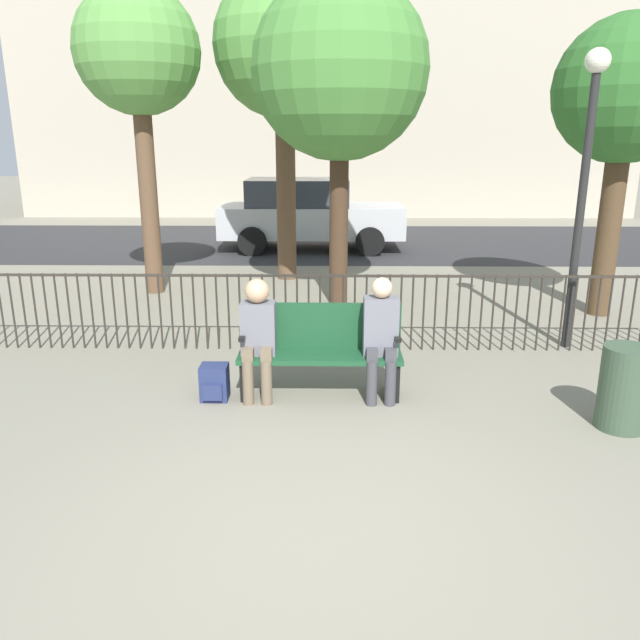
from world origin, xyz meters
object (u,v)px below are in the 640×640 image
(seated_person_1, at_px, (381,333))
(tree_2, at_px, (626,94))
(tree_3, at_px, (284,49))
(lamp_post, at_px, (587,156))
(park_bench, at_px, (320,347))
(trash_bin, at_px, (625,388))
(tree_0, at_px, (340,71))
(backpack, at_px, (214,383))
(seated_person_0, at_px, (258,331))
(parked_car_0, at_px, (308,213))
(tree_1, at_px, (138,56))

(seated_person_1, distance_m, tree_2, 5.30)
(tree_3, xyz_separation_m, lamp_post, (3.76, -3.92, -1.64))
(park_bench, distance_m, trash_bin, 2.83)
(lamp_post, bearing_deg, tree_0, 142.92)
(backpack, bearing_deg, lamp_post, 22.72)
(park_bench, height_order, seated_person_0, seated_person_0)
(seated_person_0, xyz_separation_m, tree_0, (0.84, 3.79, 2.75))
(seated_person_1, bearing_deg, backpack, -177.74)
(seated_person_1, height_order, tree_0, tree_0)
(seated_person_1, xyz_separation_m, parked_car_0, (-1.01, 8.74, 0.16))
(backpack, bearing_deg, tree_2, 32.19)
(backpack, height_order, tree_1, tree_1)
(lamp_post, bearing_deg, seated_person_0, -155.70)
(park_bench, bearing_deg, tree_1, 123.54)
(tree_0, distance_m, tree_1, 3.18)
(seated_person_0, xyz_separation_m, backpack, (-0.44, -0.06, -0.52))
(parked_car_0, bearing_deg, seated_person_1, -83.43)
(seated_person_0, height_order, tree_3, tree_3)
(tree_0, height_order, trash_bin, tree_0)
(tree_1, xyz_separation_m, lamp_post, (5.93, -2.80, -1.41))
(backpack, relative_size, parked_car_0, 0.09)
(tree_0, xyz_separation_m, trash_bin, (2.49, -4.43, -3.06))
(lamp_post, xyz_separation_m, parked_car_0, (-3.47, 7.08, -1.48))
(backpack, height_order, trash_bin, trash_bin)
(tree_2, distance_m, parked_car_0, 7.50)
(tree_3, relative_size, lamp_post, 1.50)
(seated_person_0, height_order, seated_person_1, seated_person_1)
(seated_person_1, distance_m, lamp_post, 3.39)
(park_bench, height_order, tree_2, tree_2)
(tree_3, bearing_deg, backpack, -93.60)
(tree_2, bearing_deg, parked_car_0, 129.02)
(tree_0, bearing_deg, tree_2, -9.09)
(tree_1, bearing_deg, park_bench, -56.46)
(seated_person_1, height_order, parked_car_0, parked_car_0)
(tree_2, xyz_separation_m, trash_bin, (-1.37, -3.81, -2.70))
(tree_3, bearing_deg, parked_car_0, 84.81)
(tree_1, height_order, lamp_post, tree_1)
(park_bench, relative_size, backpack, 4.53)
(park_bench, xyz_separation_m, tree_3, (-0.70, 5.45, 3.47))
(tree_0, height_order, tree_2, tree_0)
(parked_car_0, height_order, trash_bin, parked_car_0)
(trash_bin, bearing_deg, seated_person_0, 169.18)
(park_bench, bearing_deg, tree_2, 36.66)
(tree_2, height_order, tree_3, tree_3)
(seated_person_0, relative_size, backpack, 3.38)
(seated_person_0, xyz_separation_m, tree_2, (4.71, 3.18, 2.39))
(tree_1, xyz_separation_m, tree_3, (2.17, 1.12, 0.23))
(tree_0, xyz_separation_m, tree_1, (-3.10, 0.66, 0.29))
(tree_3, bearing_deg, trash_bin, -61.19)
(seated_person_1, distance_m, tree_3, 6.59)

